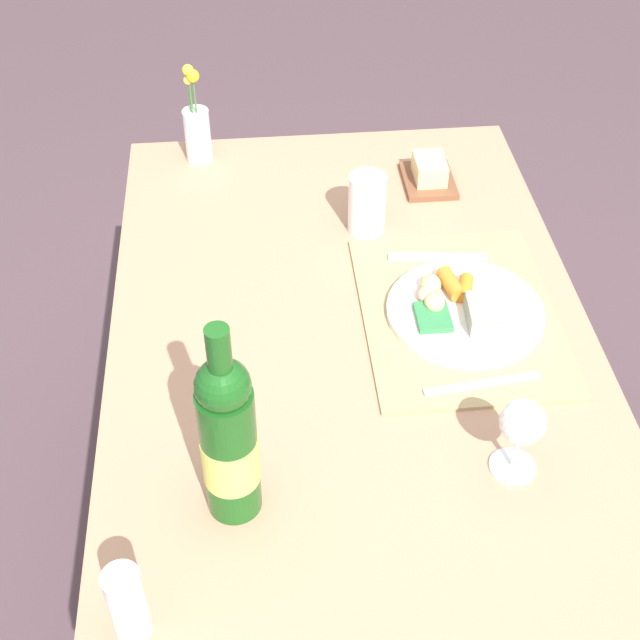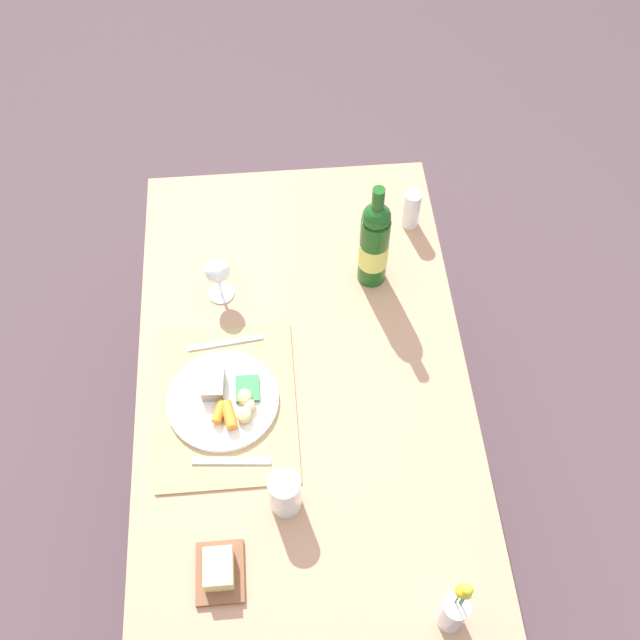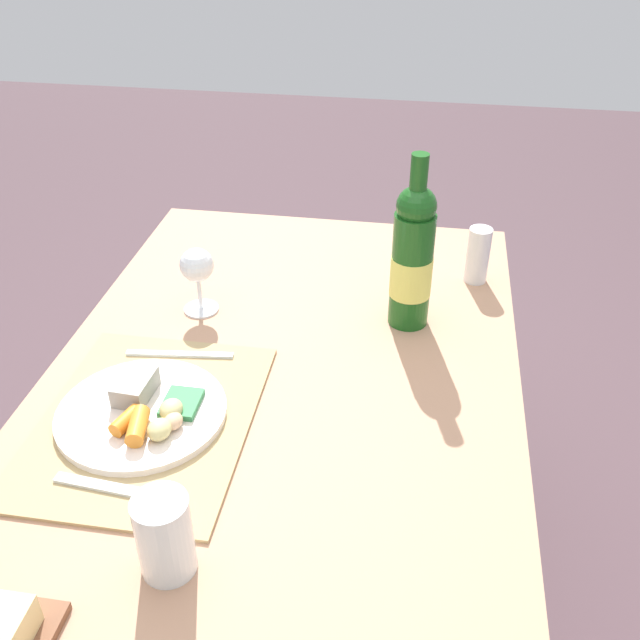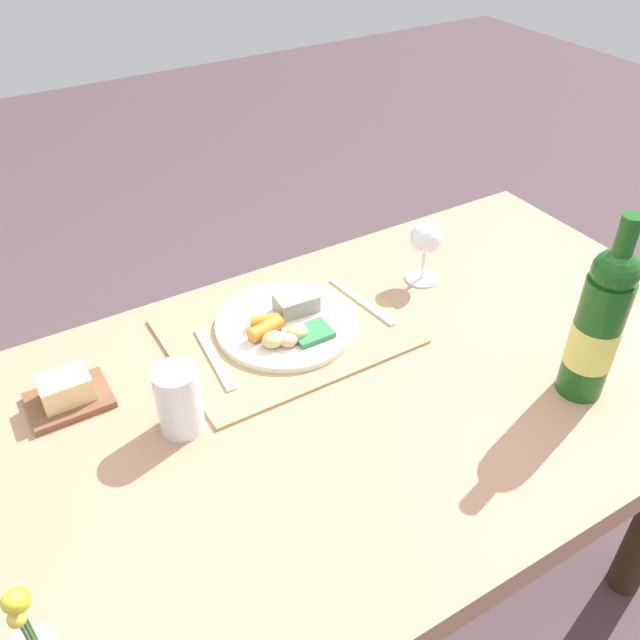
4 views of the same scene
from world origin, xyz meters
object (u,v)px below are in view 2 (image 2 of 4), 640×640
Objects in this scene: dining_table at (303,390)px; salt_shaker at (411,209)px; water_tumbler at (285,495)px; fork at (225,343)px; dinner_plate at (225,399)px; wine_bottle at (374,244)px; wine_glass at (218,272)px; butter_dish at (219,570)px; knife at (232,461)px; flower_vase at (454,611)px.

dining_table is 11.57× the size of salt_shaker.
fork is at bearing -163.41° from water_tumbler.
wine_bottle is (-0.34, 0.39, 0.12)m from dinner_plate.
dining_table is at bearing 111.19° from dinner_plate.
dinner_plate is at bearing 0.98° from wine_glass.
salt_shaker is at bearing 149.73° from butter_dish.
water_tumbler is 0.66m from wine_bottle.
wine_bottle is 0.23m from salt_shaker.
salt_shaker reaches higher than knife.
fork is 1.43× the size of wine_glass.
wine_bottle is at bearing 151.30° from butter_dish.
knife is 1.53× the size of salt_shaker.
wine_glass reaches higher than knife.
knife is at bearing -37.24° from wine_bottle.
knife is 0.25m from butter_dish.
water_tumbler is 0.41m from flower_vase.
wine_bottle reaches higher than flower_vase.
flower_vase is at bearing 22.88° from dining_table.
fork is 0.56m from butter_dish.
salt_shaker is (-0.67, 0.50, 0.05)m from knife.
dinner_plate is 0.33m from wine_glass.
wine_glass is 1.12× the size of salt_shaker.
flower_vase reaches higher than water_tumbler.
wine_bottle is at bearing 143.40° from dining_table.
wine_bottle is at bearing -176.55° from flower_vase.
fork is at bearing -64.95° from wine_bottle.
flower_vase reaches higher than dining_table.
fork is 0.32m from knife.
flower_vase reaches higher than fork.
dining_table is 10.41× the size of butter_dish.
knife is 0.57m from flower_vase.
wine_glass is 0.61× the size of flower_vase.
water_tumbler is 0.99× the size of salt_shaker.
fork is 0.44m from water_tumbler.
wine_glass reaches higher than water_tumbler.
fork is 0.82m from flower_vase.
wine_glass reaches higher than butter_dish.
dinner_plate is at bearing -68.81° from dining_table.
knife is at bearing -132.23° from water_tumbler.
dinner_plate is 1.48× the size of knife.
dining_table is 0.53m from butter_dish.
water_tumbler is 0.59m from wine_glass.
salt_shaker reaches higher than dining_table.
knife is 1.37× the size of wine_glass.
flower_vase is 0.66× the size of wine_bottle.
dinner_plate is 0.29m from water_tumbler.
flower_vase reaches higher than salt_shaker.
wine_glass is at bearing -179.02° from dinner_plate.
butter_dish is (0.25, -0.03, 0.01)m from knife.
water_tumbler is 0.89× the size of butter_dish.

